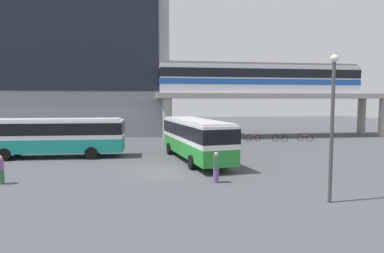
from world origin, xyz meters
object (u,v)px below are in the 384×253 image
(bus_main, at_px, (195,135))
(bicycle_brown, at_px, (305,138))
(bicycle_black, at_px, (280,138))
(bicycle_green, at_px, (230,141))
(bicycle_red, at_px, (253,138))
(pedestrian_at_kerb, at_px, (1,171))
(station_building, at_px, (72,57))
(bus_secondary, at_px, (55,134))
(pedestrian_by_bike_rack, at_px, (216,168))
(train, at_px, (261,78))

(bus_main, relative_size, bicycle_brown, 6.69)
(bicycle_black, xyz_separation_m, bicycle_green, (-6.30, -1.46, 0.00))
(bus_main, relative_size, bicycle_red, 6.41)
(bicycle_brown, relative_size, bicycle_green, 0.98)
(bus_main, relative_size, pedestrian_at_kerb, 6.93)
(station_building, height_order, pedestrian_at_kerb, station_building)
(bicycle_brown, bearing_deg, bus_secondary, -163.97)
(bicycle_red, bearing_deg, bicycle_green, -146.82)
(bicycle_green, bearing_deg, bicycle_black, 13.07)
(bicycle_red, bearing_deg, bus_secondary, -157.44)
(bicycle_black, bearing_deg, station_building, 152.04)
(bus_secondary, xyz_separation_m, bicycle_black, (22.75, 7.50, -1.63))
(pedestrian_at_kerb, bearing_deg, pedestrian_by_bike_rack, -6.98)
(bus_secondary, xyz_separation_m, bicycle_brown, (25.77, 7.41, -1.63))
(bicycle_black, distance_m, bicycle_red, 3.04)
(station_building, xyz_separation_m, bicycle_brown, (28.51, -13.62, -10.55))
(station_building, relative_size, bus_main, 2.35)
(bus_secondary, bearing_deg, station_building, 97.42)
(train, xyz_separation_m, bicycle_green, (-5.75, -6.43, -7.18))
(pedestrian_at_kerb, bearing_deg, bicycle_brown, 31.09)
(bicycle_black, bearing_deg, pedestrian_at_kerb, -145.62)
(station_building, height_order, pedestrian_by_bike_rack, station_building)
(bus_secondary, bearing_deg, bicycle_red, 22.56)
(bus_secondary, bearing_deg, pedestrian_at_kerb, -95.16)
(bus_main, xyz_separation_m, pedestrian_by_bike_rack, (0.10, -7.06, -1.15))
(bicycle_brown, distance_m, bicycle_black, 3.02)
(pedestrian_at_kerb, bearing_deg, bus_main, 25.02)
(train, distance_m, bicycle_black, 8.75)
(bicycle_brown, xyz_separation_m, pedestrian_by_bike_rack, (-14.49, -17.49, 0.48))
(bus_secondary, bearing_deg, bicycle_brown, 16.03)
(bicycle_green, bearing_deg, station_building, 142.00)
(bus_main, distance_m, bicycle_brown, 18.01)
(pedestrian_at_kerb, bearing_deg, bicycle_green, 40.35)
(station_building, relative_size, bicycle_red, 15.07)
(train, height_order, bicycle_green, train)
(bicycle_green, distance_m, bicycle_red, 4.00)
(bus_secondary, relative_size, pedestrian_by_bike_rack, 6.27)
(bicycle_green, xyz_separation_m, pedestrian_by_bike_rack, (-5.17, -16.12, 0.48))
(station_building, bearing_deg, pedestrian_by_bike_rack, -65.74)
(pedestrian_by_bike_rack, bearing_deg, bus_main, 90.83)
(pedestrian_at_kerb, bearing_deg, bus_secondary, 84.84)
(station_building, bearing_deg, bicycle_red, -29.61)
(station_building, height_order, bicycle_green, station_building)
(bicycle_green, xyz_separation_m, bicycle_red, (3.35, 2.19, 0.00))
(bicycle_black, relative_size, pedestrian_by_bike_rack, 0.96)
(bicycle_black, height_order, pedestrian_at_kerb, pedestrian_at_kerb)
(train, bearing_deg, pedestrian_by_bike_rack, -115.83)
(train, bearing_deg, bicycle_black, -83.64)
(bus_secondary, relative_size, bicycle_red, 6.32)
(bicycle_red, bearing_deg, station_building, 150.39)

